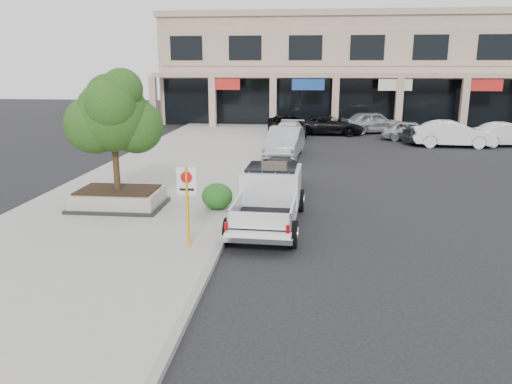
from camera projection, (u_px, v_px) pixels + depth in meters
ground at (276, 243)px, 14.78m from camera, size 120.00×120.00×0.00m
sidewalk at (155, 188)px, 21.09m from camera, size 8.00×52.00×0.15m
curb at (248, 190)px, 20.70m from camera, size 0.20×52.00×0.15m
strip_mall at (388, 69)px, 45.50m from camera, size 40.55×12.43×9.50m
planter at (118, 198)px, 17.85m from camera, size 3.20×2.20×0.68m
planter_tree at (118, 116)px, 17.26m from camera, size 2.90×2.55×4.00m
no_parking_sign at (187, 196)px, 13.62m from camera, size 0.55×0.09×2.30m
hedge at (217, 196)px, 17.59m from camera, size 1.10×0.99×0.93m
pickup_truck at (268, 199)px, 16.13m from camera, size 2.33×5.81×1.80m
curb_car_a at (280, 174)px, 20.95m from camera, size 1.78×4.00×1.34m
curb_car_b at (285, 142)px, 28.52m from camera, size 2.27×5.23×1.67m
curb_car_c at (288, 132)px, 33.67m from camera, size 2.46×4.94×1.38m
curb_car_d at (286, 126)px, 36.75m from camera, size 3.23×5.80×1.53m
lot_car_a at (412, 131)px, 34.55m from camera, size 4.22×2.21×1.37m
lot_car_b at (453, 134)px, 31.91m from camera, size 5.07×1.94×1.65m
lot_car_c at (437, 134)px, 32.98m from camera, size 4.88×2.90×1.33m
lot_car_d at (329, 125)px, 37.58m from camera, size 5.18×2.53×1.42m
lot_car_e at (373, 122)px, 38.32m from camera, size 5.30×3.49×1.68m
lot_car_f at (509, 135)px, 32.14m from camera, size 4.78×2.22×1.52m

